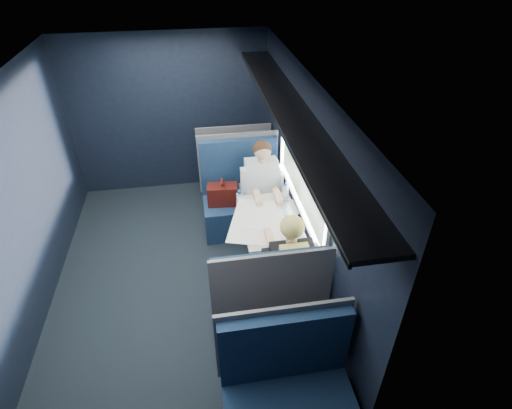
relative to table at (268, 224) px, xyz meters
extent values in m
cube|color=black|center=(-1.03, 0.00, -0.67)|extent=(2.80, 4.20, 0.01)
cube|color=black|center=(0.42, 0.00, 0.49)|extent=(0.10, 4.20, 2.30)
cube|color=black|center=(-2.48, 0.00, 0.49)|extent=(0.10, 4.20, 2.30)
cube|color=black|center=(-1.03, 2.15, 0.49)|extent=(2.80, 0.10, 2.30)
cube|color=black|center=(-1.03, -2.15, 0.49)|extent=(2.80, 0.10, 2.30)
cube|color=silver|center=(-1.03, 0.00, 1.69)|extent=(2.80, 4.20, 0.10)
cube|color=beige|center=(0.35, 0.00, 1.08)|extent=(0.03, 1.84, 0.07)
cube|color=beige|center=(0.35, 0.00, 0.23)|extent=(0.03, 1.84, 0.07)
cube|color=beige|center=(0.35, -0.89, 0.66)|extent=(0.03, 0.07, 0.78)
cube|color=beige|center=(0.35, 0.89, 0.66)|extent=(0.03, 0.07, 0.78)
cube|color=black|center=(0.19, 0.00, 1.32)|extent=(0.36, 4.10, 0.04)
cube|color=black|center=(0.02, 0.00, 1.30)|extent=(0.02, 4.10, 0.03)
cube|color=red|center=(0.35, 0.00, 1.23)|extent=(0.01, 0.10, 0.12)
cylinder|color=#54565E|center=(-0.15, 0.00, -0.31)|extent=(0.08, 0.08, 0.70)
cube|color=beige|center=(0.03, 0.00, 0.06)|extent=(0.62, 1.00, 0.04)
cube|color=#0E203E|center=(-0.18, 0.78, -0.44)|extent=(1.00, 0.50, 0.45)
cube|color=#0E203E|center=(-0.18, 1.08, 0.16)|extent=(1.00, 0.10, 0.75)
cube|color=#54565E|center=(-0.18, 1.14, 0.19)|extent=(1.04, 0.03, 0.82)
cube|color=#54565E|center=(-0.18, 0.73, -0.11)|extent=(0.06, 0.40, 0.20)
cube|color=#48130F|center=(-0.43, 0.80, -0.08)|extent=(0.40, 0.23, 0.27)
cylinder|color=#48130F|center=(-0.43, 0.80, 0.11)|extent=(0.05, 0.16, 0.03)
cylinder|color=silver|center=(-0.23, 0.66, -0.10)|extent=(0.08, 0.08, 0.22)
cylinder|color=blue|center=(-0.23, 0.66, 0.03)|extent=(0.04, 0.04, 0.05)
cube|color=#0E203E|center=(-0.18, -0.78, -0.44)|extent=(1.00, 0.50, 0.45)
cube|color=#0E203E|center=(-0.18, -1.08, 0.16)|extent=(1.00, 0.10, 0.75)
cube|color=#54565E|center=(-0.18, -1.14, 0.19)|extent=(1.04, 0.03, 0.82)
cube|color=#54565E|center=(-0.18, -0.73, -0.11)|extent=(0.06, 0.40, 0.20)
cube|color=#0E203E|center=(-0.18, 1.88, -0.44)|extent=(1.00, 0.40, 0.45)
cube|color=#0E203E|center=(-0.18, 1.64, 0.12)|extent=(1.00, 0.10, 0.66)
cube|color=#54565E|center=(-0.18, 1.59, 0.14)|extent=(1.04, 0.03, 0.72)
cube|color=#0E203E|center=(-0.18, -1.64, 0.12)|extent=(1.00, 0.10, 0.66)
cube|color=#54565E|center=(-0.18, -1.59, 0.14)|extent=(1.04, 0.03, 0.72)
cube|color=black|center=(0.07, 0.64, -0.13)|extent=(0.36, 0.44, 0.16)
cube|color=black|center=(0.07, 0.44, -0.44)|extent=(0.32, 0.12, 0.45)
cube|color=silver|center=(0.07, 0.80, 0.12)|extent=(0.40, 0.29, 0.53)
cylinder|color=#D8A88C|center=(0.07, 0.76, 0.40)|extent=(0.10, 0.10, 0.06)
sphere|color=#D8A88C|center=(0.07, 0.74, 0.53)|extent=(0.21, 0.21, 0.21)
sphere|color=#382114|center=(0.07, 0.76, 0.55)|extent=(0.22, 0.22, 0.22)
cube|color=silver|center=(-0.15, 0.76, 0.12)|extent=(0.09, 0.12, 0.34)
cube|color=silver|center=(0.29, 0.76, 0.12)|extent=(0.09, 0.12, 0.34)
cube|color=black|center=(0.07, -0.64, -0.13)|extent=(0.36, 0.44, 0.16)
cube|color=black|center=(0.07, -0.44, -0.44)|extent=(0.32, 0.12, 0.45)
cube|color=black|center=(0.07, -0.80, 0.12)|extent=(0.40, 0.29, 0.53)
cylinder|color=#D8A88C|center=(0.07, -0.76, 0.40)|extent=(0.10, 0.10, 0.06)
sphere|color=#D8A88C|center=(0.07, -0.74, 0.53)|extent=(0.21, 0.21, 0.21)
sphere|color=#CEBF60|center=(0.07, -0.76, 0.55)|extent=(0.22, 0.22, 0.22)
cube|color=black|center=(-0.15, -0.76, 0.12)|extent=(0.09, 0.12, 0.34)
cube|color=black|center=(0.29, -0.76, 0.12)|extent=(0.09, 0.12, 0.34)
cube|color=#CEBF60|center=(0.07, -0.86, 0.24)|extent=(0.26, 0.07, 0.36)
cube|color=white|center=(-0.12, -0.02, 0.08)|extent=(0.77, 0.93, 0.01)
cube|color=silver|center=(0.25, 0.16, 0.08)|extent=(0.22, 0.29, 0.01)
cube|color=silver|center=(0.36, 0.16, 0.19)|extent=(0.02, 0.29, 0.20)
cube|color=black|center=(0.35, 0.16, 0.19)|extent=(0.01, 0.25, 0.16)
cylinder|color=silver|center=(0.28, 0.37, 0.17)|extent=(0.06, 0.06, 0.18)
cylinder|color=blue|center=(0.28, 0.37, 0.27)|extent=(0.04, 0.04, 0.04)
cylinder|color=white|center=(0.30, 0.44, 0.12)|extent=(0.07, 0.07, 0.09)
camera|label=1|loc=(-0.70, -3.43, 2.73)|focal=28.00mm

